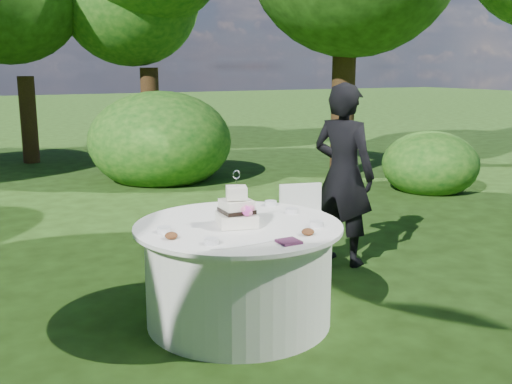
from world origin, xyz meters
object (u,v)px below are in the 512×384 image
napkins (289,242)px  cake (237,211)px  table (239,273)px  chair (304,225)px  guest (343,175)px

napkins → cake: bearing=101.3°
napkins → table: bearing=97.7°
table → cake: 0.50m
napkins → chair: bearing=53.4°
cake → guest: bearing=27.9°
guest → cake: (-1.56, -0.83, -0.01)m
table → chair: 1.09m
table → napkins: bearing=-82.3°
table → cake: cake is taller
chair → cake: bearing=-148.6°
cake → chair: size_ratio=0.47×
table → guest: bearing=27.2°
chair → napkins: bearing=-126.6°
table → cake: size_ratio=3.76×
guest → chair: (-0.60, -0.24, -0.37)m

